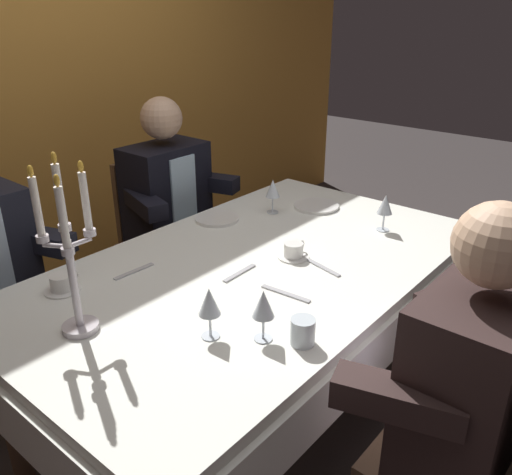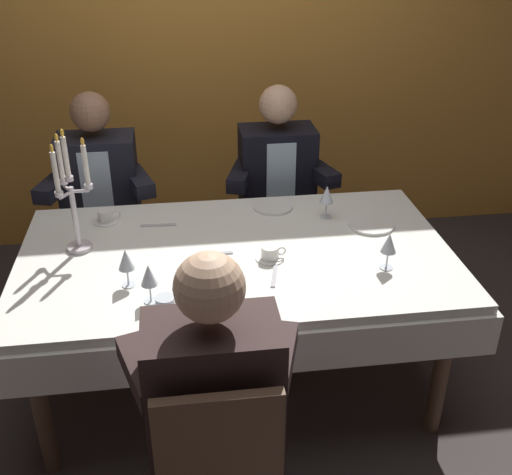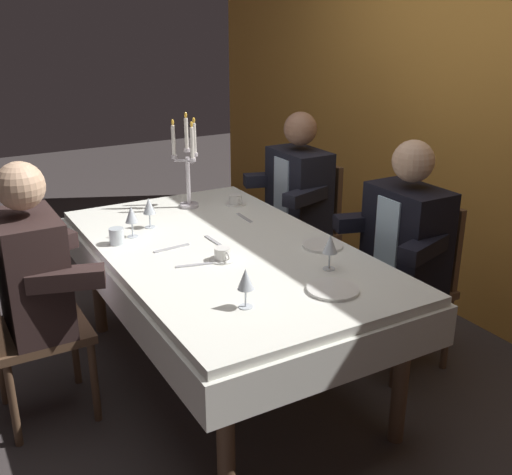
# 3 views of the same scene
# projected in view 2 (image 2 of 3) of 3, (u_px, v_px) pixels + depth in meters

# --- Properties ---
(ground_plane) EXTENTS (12.00, 12.00, 0.00)m
(ground_plane) POSITION_uv_depth(u_px,v_px,m) (238.00, 381.00, 3.08)
(ground_plane) COLOR #3A3332
(back_wall) EXTENTS (6.00, 0.12, 2.70)m
(back_wall) POSITION_uv_depth(u_px,v_px,m) (207.00, 38.00, 3.88)
(back_wall) COLOR gold
(back_wall) RESTS_ON ground_plane
(dining_table) EXTENTS (1.94, 1.14, 0.74)m
(dining_table) POSITION_uv_depth(u_px,v_px,m) (237.00, 275.00, 2.78)
(dining_table) COLOR white
(dining_table) RESTS_ON ground_plane
(candelabra) EXTENTS (0.15, 0.17, 0.56)m
(candelabra) POSITION_uv_depth(u_px,v_px,m) (72.00, 199.00, 2.63)
(candelabra) COLOR silver
(candelabra) RESTS_ON dining_table
(dinner_plate_0) EXTENTS (0.20, 0.20, 0.01)m
(dinner_plate_0) POSITION_uv_depth(u_px,v_px,m) (273.00, 206.00, 3.12)
(dinner_plate_0) COLOR white
(dinner_plate_0) RESTS_ON dining_table
(dinner_plate_1) EXTENTS (0.22, 0.22, 0.01)m
(dinner_plate_1) POSITION_uv_depth(u_px,v_px,m) (371.00, 224.00, 2.94)
(dinner_plate_1) COLOR white
(dinner_plate_1) RESTS_ON dining_table
(wine_glass_0) EXTENTS (0.07, 0.07, 0.16)m
(wine_glass_0) POSITION_uv_depth(u_px,v_px,m) (327.00, 195.00, 2.97)
(wine_glass_0) COLOR silver
(wine_glass_0) RESTS_ON dining_table
(wine_glass_1) EXTENTS (0.07, 0.07, 0.16)m
(wine_glass_1) POSITION_uv_depth(u_px,v_px,m) (126.00, 261.00, 2.43)
(wine_glass_1) COLOR silver
(wine_glass_1) RESTS_ON dining_table
(wine_glass_2) EXTENTS (0.07, 0.07, 0.16)m
(wine_glass_2) POSITION_uv_depth(u_px,v_px,m) (389.00, 244.00, 2.55)
(wine_glass_2) COLOR silver
(wine_glass_2) RESTS_ON dining_table
(wine_glass_3) EXTENTS (0.07, 0.07, 0.16)m
(wine_glass_3) POSITION_uv_depth(u_px,v_px,m) (149.00, 276.00, 2.33)
(wine_glass_3) COLOR silver
(wine_glass_3) RESTS_ON dining_table
(water_tumbler_0) EXTENTS (0.07, 0.07, 0.08)m
(water_tumbler_0) POSITION_uv_depth(u_px,v_px,m) (166.00, 307.00, 2.28)
(water_tumbler_0) COLOR silver
(water_tumbler_0) RESTS_ON dining_table
(coffee_cup_0) EXTENTS (0.13, 0.12, 0.06)m
(coffee_cup_0) POSITION_uv_depth(u_px,v_px,m) (270.00, 254.00, 2.66)
(coffee_cup_0) COLOR white
(coffee_cup_0) RESTS_ON dining_table
(coffee_cup_1) EXTENTS (0.13, 0.12, 0.06)m
(coffee_cup_1) POSITION_uv_depth(u_px,v_px,m) (106.00, 217.00, 2.97)
(coffee_cup_1) COLOR white
(coffee_cup_1) RESTS_ON dining_table
(fork_0) EXTENTS (0.17, 0.02, 0.01)m
(fork_0) POSITION_uv_depth(u_px,v_px,m) (214.00, 254.00, 2.70)
(fork_0) COLOR #B7B7BC
(fork_0) RESTS_ON dining_table
(knife_1) EXTENTS (0.03, 0.19, 0.01)m
(knife_1) POSITION_uv_depth(u_px,v_px,m) (215.00, 281.00, 2.51)
(knife_1) COLOR #B7B7BC
(knife_1) RESTS_ON dining_table
(fork_2) EXTENTS (0.06, 0.17, 0.01)m
(fork_2) POSITION_uv_depth(u_px,v_px,m) (274.00, 276.00, 2.54)
(fork_2) COLOR #B7B7BC
(fork_2) RESTS_ON dining_table
(spoon_3) EXTENTS (0.17, 0.03, 0.01)m
(spoon_3) POSITION_uv_depth(u_px,v_px,m) (158.00, 225.00, 2.94)
(spoon_3) COLOR #B7B7BC
(spoon_3) RESTS_ON dining_table
(seated_diner_0) EXTENTS (0.63, 0.48, 1.24)m
(seated_diner_0) POSITION_uv_depth(u_px,v_px,m) (99.00, 182.00, 3.42)
(seated_diner_0) COLOR brown
(seated_diner_0) RESTS_ON ground_plane
(seated_diner_1) EXTENTS (0.63, 0.48, 1.24)m
(seated_diner_1) POSITION_uv_depth(u_px,v_px,m) (214.00, 395.00, 1.94)
(seated_diner_1) COLOR brown
(seated_diner_1) RESTS_ON ground_plane
(seated_diner_2) EXTENTS (0.63, 0.48, 1.24)m
(seated_diner_2) POSITION_uv_depth(u_px,v_px,m) (277.00, 173.00, 3.54)
(seated_diner_2) COLOR brown
(seated_diner_2) RESTS_ON ground_plane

